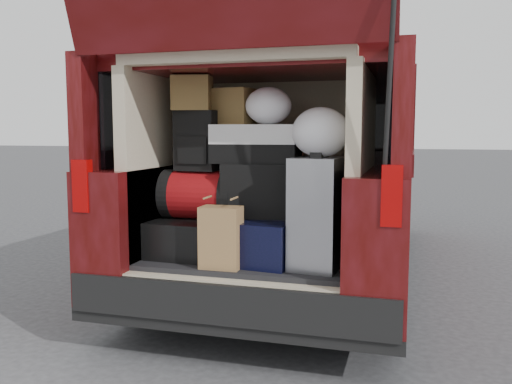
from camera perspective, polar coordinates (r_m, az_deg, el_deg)
ground at (r=3.43m, az=-1.32°, el=-16.42°), size 80.00×80.00×0.00m
minivan at (r=4.98m, az=5.06°, el=1.55°), size 1.90×5.35×2.77m
load_floor at (r=3.58m, az=0.01°, el=-10.72°), size 1.24×1.05×0.55m
black_hardshell at (r=3.50m, az=-6.71°, el=-4.60°), size 0.44×0.59×0.23m
navy_hardshell at (r=3.33m, az=0.52°, el=-4.87°), size 0.55×0.64×0.26m
silver_roller at (r=3.14m, az=6.65°, el=-2.12°), size 0.30×0.45×0.63m
kraft_bag at (r=3.11m, az=-3.70°, el=-4.79°), size 0.23×0.15×0.36m
red_duffel at (r=3.45m, az=-5.92°, el=-0.28°), size 0.48×0.31×0.31m
black_soft_case at (r=3.32m, az=0.52°, el=0.20°), size 0.48×0.32×0.33m
backpack at (r=3.44m, az=-6.19°, el=5.38°), size 0.27×0.17×0.37m
twotone_duffel at (r=3.34m, az=0.03°, el=5.08°), size 0.53×0.29×0.24m
grocery_sack_lower at (r=3.44m, az=-6.72°, el=10.27°), size 0.26×0.23×0.21m
grocery_sack_upper at (r=3.45m, az=-2.28°, el=8.96°), size 0.26×0.22×0.23m
plastic_bag_center at (r=3.33m, az=1.32°, el=9.06°), size 0.29×0.27×0.23m
plastic_bag_right at (r=3.10m, az=6.82°, el=6.27°), size 0.37×0.35×0.28m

